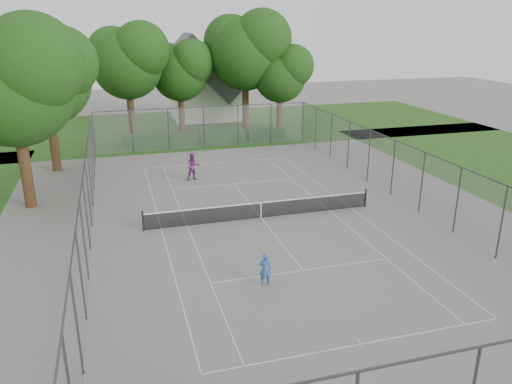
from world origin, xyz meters
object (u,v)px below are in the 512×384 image
object	(u,v)px
house	(207,85)
girl_player	(265,269)
tennis_net	(261,209)
woman_player	(193,167)

from	to	relation	value
house	girl_player	xyz separation A→B (m)	(-4.75, -37.23, -3.00)
tennis_net	woman_player	distance (m)	8.40
house	woman_player	world-z (taller)	house
tennis_net	girl_player	bearing A→B (deg)	-105.33
girl_player	house	bearing A→B (deg)	-81.09
tennis_net	house	bearing A→B (deg)	84.68
house	woman_player	distance (m)	22.90
girl_player	woman_player	bearing A→B (deg)	-71.95
tennis_net	girl_player	size ratio (longest dim) A/B	9.18
girl_player	woman_player	xyz separation A→B (m)	(-0.49, 15.11, 0.25)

